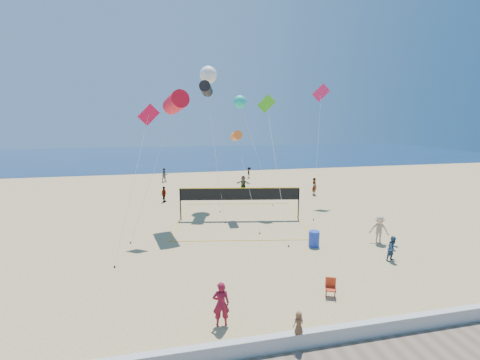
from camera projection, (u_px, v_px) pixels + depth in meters
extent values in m
plane|color=tan|center=(281.00, 300.00, 14.41)|extent=(120.00, 120.00, 0.00)
cube|color=navy|center=(191.00, 155.00, 73.96)|extent=(140.00, 50.00, 0.03)
cube|color=beige|center=(310.00, 338.00, 11.47)|extent=(32.00, 0.30, 0.60)
imported|color=maroon|center=(221.00, 304.00, 12.50)|extent=(0.70, 0.49, 1.83)
imported|color=brown|center=(299.00, 323.00, 11.18)|extent=(0.46, 0.36, 0.83)
imported|color=navy|center=(393.00, 249.00, 18.35)|extent=(0.80, 0.68, 1.47)
imported|color=tan|center=(379.00, 229.00, 21.02)|extent=(1.37, 1.22, 1.84)
imported|color=gray|center=(164.00, 194.00, 31.61)|extent=(0.75, 0.99, 1.56)
imported|color=gray|center=(243.00, 184.00, 36.21)|extent=(1.73, 1.17, 1.79)
imported|color=gray|center=(314.00, 186.00, 34.56)|extent=(0.52, 0.73, 1.88)
imported|color=gray|center=(165.00, 175.00, 41.85)|extent=(1.04, 0.93, 1.78)
imported|color=gray|center=(249.00, 173.00, 44.82)|extent=(0.71, 1.04, 1.48)
cube|color=#BA3015|center=(331.00, 289.00, 14.62)|extent=(0.60, 0.58, 0.05)
cube|color=#BA3015|center=(331.00, 282.00, 14.75)|extent=(0.45, 0.22, 0.47)
cylinder|color=black|center=(326.00, 294.00, 14.52)|extent=(0.12, 0.23, 0.61)
cylinder|color=black|center=(326.00, 290.00, 14.85)|extent=(0.12, 0.23, 0.61)
cylinder|color=black|center=(335.00, 295.00, 14.45)|extent=(0.12, 0.23, 0.61)
cylinder|color=black|center=(334.00, 291.00, 14.78)|extent=(0.12, 0.23, 0.61)
cylinder|color=#1B38B4|center=(314.00, 239.00, 20.51)|extent=(0.86, 0.86, 1.01)
cylinder|color=black|center=(180.00, 204.00, 25.87)|extent=(0.10, 0.10, 2.56)
cylinder|color=black|center=(299.00, 203.00, 26.16)|extent=(0.10, 0.10, 2.56)
cube|color=black|center=(240.00, 194.00, 25.86)|extent=(9.45, 1.76, 0.96)
cube|color=yellow|center=(240.00, 188.00, 25.77)|extent=(9.45, 1.77, 0.06)
cube|color=yellow|center=(242.00, 241.00, 21.53)|extent=(9.65, 1.83, 0.02)
cube|color=yellow|center=(238.00, 204.00, 30.96)|extent=(9.65, 1.83, 0.02)
cylinder|color=red|center=(176.00, 103.00, 23.28)|extent=(1.93, 3.28, 1.68)
cylinder|color=silver|center=(154.00, 169.00, 22.16)|extent=(3.32, 3.39, 9.18)
cylinder|color=black|center=(131.00, 243.00, 21.04)|extent=(0.08, 0.08, 0.10)
cylinder|color=black|center=(206.00, 89.00, 27.88)|extent=(1.45, 2.45, 1.25)
cylinder|color=silver|center=(215.00, 152.00, 26.57)|extent=(0.77, 4.94, 10.60)
cylinder|color=black|center=(225.00, 222.00, 25.26)|extent=(0.08, 0.08, 0.10)
cylinder|color=orange|center=(236.00, 136.00, 26.03)|extent=(0.75, 1.73, 0.93)
cylinder|color=silver|center=(247.00, 181.00, 24.41)|extent=(0.73, 4.82, 6.68)
cylinder|color=black|center=(260.00, 233.00, 22.79)|extent=(0.08, 0.08, 0.10)
cube|color=red|center=(149.00, 115.00, 21.25)|extent=(1.48, 0.26, 1.47)
cylinder|color=silver|center=(133.00, 184.00, 19.42)|extent=(1.95, 4.99, 8.28)
cylinder|color=black|center=(115.00, 267.00, 17.59)|extent=(0.08, 0.08, 0.10)
cube|color=green|center=(266.00, 104.00, 27.03)|extent=(1.48, 0.66, 1.58)
cylinder|color=silver|center=(276.00, 165.00, 23.75)|extent=(0.93, 8.42, 9.30)
cylinder|color=black|center=(289.00, 246.00, 20.47)|extent=(0.08, 0.08, 0.10)
cube|color=#D01C58|center=(321.00, 93.00, 30.46)|extent=(1.74, 0.30, 1.73)
cylinder|color=silver|center=(318.00, 151.00, 28.16)|extent=(3.16, 6.15, 10.50)
cylinder|color=black|center=(313.00, 220.00, 25.85)|extent=(0.08, 0.08, 0.10)
sphere|color=white|center=(208.00, 75.00, 29.53)|extent=(1.93, 1.93, 1.57)
cylinder|color=silver|center=(214.00, 142.00, 28.87)|extent=(0.41, 3.78, 12.03)
cylinder|color=black|center=(220.00, 212.00, 28.21)|extent=(0.08, 0.08, 0.10)
sphere|color=#18BBAC|center=(240.00, 102.00, 35.49)|extent=(1.53, 1.53, 1.44)
cylinder|color=silver|center=(255.00, 149.00, 32.91)|extent=(1.57, 7.63, 9.91)
cylinder|color=black|center=(273.00, 205.00, 30.32)|extent=(0.08, 0.08, 0.10)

